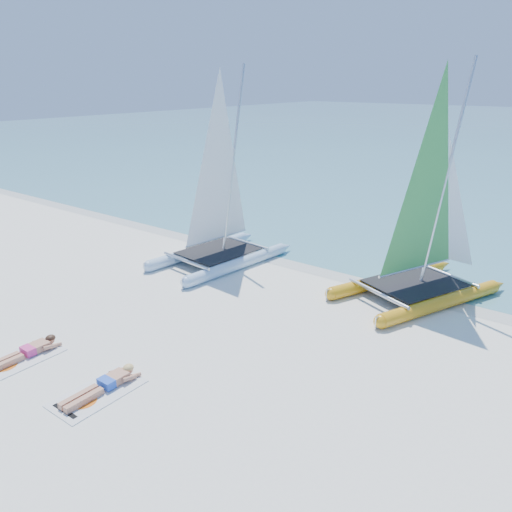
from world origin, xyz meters
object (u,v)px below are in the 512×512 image
at_px(catamaran_yellow, 434,223).
at_px(towel_a, 19,359).
at_px(sunbather_a, 26,352).
at_px(catamaran_blue, 219,205).
at_px(sunbather_b, 105,384).
at_px(towel_b, 98,393).

relative_size(catamaran_yellow, towel_a, 3.72).
xyz_separation_m(towel_a, sunbather_a, (0.00, 0.19, 0.11)).
xyz_separation_m(catamaran_blue, sunbather_a, (0.59, -7.52, -1.90)).
xyz_separation_m(towel_a, sunbather_b, (2.53, 0.47, 0.11)).
distance_m(sunbather_a, towel_b, 2.53).
height_order(catamaran_yellow, sunbather_b, catamaran_yellow).
relative_size(towel_a, sunbather_b, 1.07).
bearing_deg(sunbather_b, sunbather_a, -173.70).
distance_m(catamaran_yellow, sunbather_b, 9.80).
bearing_deg(sunbather_b, catamaran_blue, 113.29).
distance_m(towel_b, sunbather_b, 0.22).
bearing_deg(towel_b, towel_a, -173.70).
bearing_deg(catamaran_yellow, towel_b, -88.88).
bearing_deg(sunbather_a, towel_b, 1.98).
height_order(catamaran_yellow, towel_b, catamaran_yellow).
bearing_deg(sunbather_a, towel_a, -90.00).
distance_m(catamaran_blue, sunbather_b, 8.11).
relative_size(catamaran_yellow, sunbather_a, 3.99).
relative_size(catamaran_blue, towel_b, 3.66).
relative_size(towel_b, sunbather_b, 1.07).
relative_size(catamaran_blue, sunbather_b, 3.93).
relative_size(catamaran_yellow, towel_b, 3.72).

